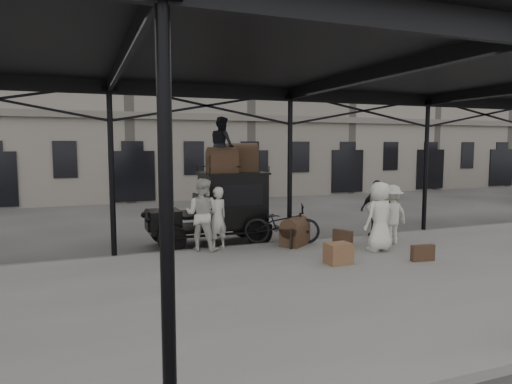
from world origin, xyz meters
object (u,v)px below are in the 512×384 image
Objects in this scene: porter_left at (217,218)px; steamer_trunk_platform at (295,233)px; taxi at (223,205)px; steamer_trunk_roof_near at (222,162)px; bicycle at (282,224)px; porter_official at (377,209)px.

steamer_trunk_platform is at bearing 150.61° from porter_left.
steamer_trunk_roof_near is (-0.08, -0.25, 1.29)m from taxi.
steamer_trunk_roof_near is (-1.50, 0.99, 1.77)m from bicycle.
taxi is at bearing -133.54° from porter_left.
porter_left is 0.96× the size of porter_official.
steamer_trunk_platform is (1.67, -1.56, -0.72)m from taxi.
steamer_trunk_roof_near is (0.44, 0.95, 1.49)m from porter_left.
taxi is 4.77m from porter_official.
steamer_trunk_platform is at bearing 15.52° from porter_official.
porter_official is 2.07× the size of steamer_trunk_roof_near.
porter_left is 2.00× the size of steamer_trunk_roof_near.
taxi is at bearing 71.27° from bicycle.
taxi reaches higher than bicycle.
taxi is 4.00× the size of steamer_trunk_platform.
taxi is at bearing 68.95° from steamer_trunk_roof_near.
bicycle is 0.47m from steamer_trunk_platform.
steamer_trunk_roof_near is (-4.61, 1.22, 1.46)m from porter_official.
taxi is 2.06× the size of porter_official.
bicycle is at bearing 158.85° from porter_left.
steamer_trunk_roof_near reaches higher than taxi.
porter_left reaches higher than steamer_trunk_platform.
porter_official is (5.06, -0.26, 0.03)m from porter_left.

